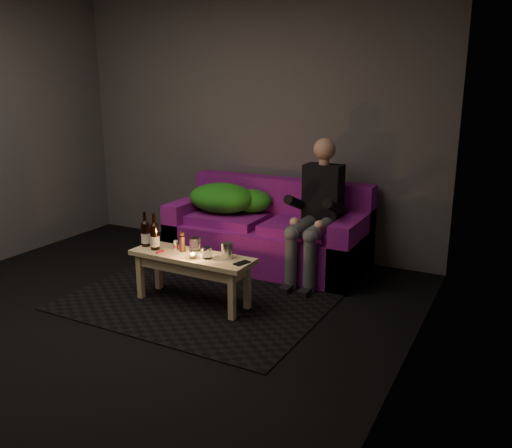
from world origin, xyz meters
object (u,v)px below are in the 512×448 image
at_px(steel_cup, 227,251).
at_px(sofa, 269,235).
at_px(person, 317,208).
at_px(beer_bottle_a, 145,233).
at_px(beer_bottle_b, 155,236).
at_px(coffee_table, 192,263).

bearing_deg(steel_cup, sofa, 99.03).
relative_size(sofa, person, 1.50).
distance_m(beer_bottle_a, steel_cup, 0.75).
height_order(beer_bottle_a, beer_bottle_b, beer_bottle_b).
height_order(coffee_table, steel_cup, steel_cup).
xyz_separation_m(sofa, coffee_table, (-0.12, -1.16, 0.05)).
xyz_separation_m(beer_bottle_b, steel_cup, (0.63, 0.07, -0.05)).
xyz_separation_m(person, beer_bottle_a, (-1.11, -0.99, -0.12)).
bearing_deg(beer_bottle_a, coffee_table, -1.91).
bearing_deg(steel_cup, coffee_table, -170.42).
height_order(sofa, beer_bottle_b, sofa).
xyz_separation_m(sofa, person, (0.53, -0.15, 0.35)).
height_order(person, beer_bottle_a, person).
distance_m(sofa, steel_cup, 1.14).
relative_size(beer_bottle_b, steel_cup, 2.46).
relative_size(coffee_table, beer_bottle_b, 3.44).
height_order(sofa, person, person).
relative_size(beer_bottle_a, steel_cup, 2.38).
distance_m(person, beer_bottle_a, 1.49).
distance_m(person, coffee_table, 1.23).
distance_m(coffee_table, steel_cup, 0.33).
relative_size(person, coffee_table, 1.21).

